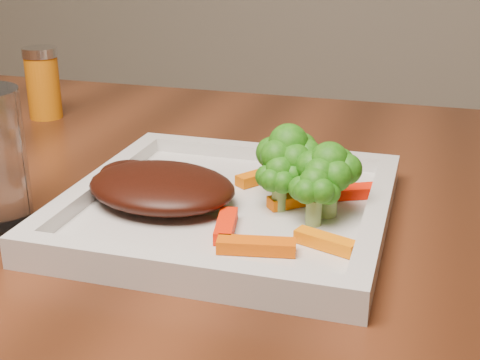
# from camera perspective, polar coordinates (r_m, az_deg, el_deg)

# --- Properties ---
(plate) EXTENTS (0.27, 0.27, 0.01)m
(plate) POSITION_cam_1_polar(r_m,az_deg,el_deg) (0.58, -0.94, -2.73)
(plate) COLOR silver
(plate) RESTS_ON dining_table
(steak) EXTENTS (0.15, 0.13, 0.03)m
(steak) POSITION_cam_1_polar(r_m,az_deg,el_deg) (0.58, -6.72, -0.58)
(steak) COLOR #340E07
(steak) RESTS_ON plate
(broccoli_0) EXTENTS (0.07, 0.07, 0.07)m
(broccoli_0) POSITION_cam_1_polar(r_m,az_deg,el_deg) (0.58, 4.11, 1.52)
(broccoli_0) COLOR #2B7413
(broccoli_0) RESTS_ON plate
(broccoli_1) EXTENTS (0.08, 0.08, 0.06)m
(broccoli_1) POSITION_cam_1_polar(r_m,az_deg,el_deg) (0.55, 7.55, 0.08)
(broccoli_1) COLOR #1C6911
(broccoli_1) RESTS_ON plate
(broccoli_2) EXTENTS (0.06, 0.06, 0.06)m
(broccoli_2) POSITION_cam_1_polar(r_m,az_deg,el_deg) (0.54, 6.38, -0.92)
(broccoli_2) COLOR #386911
(broccoli_2) RESTS_ON plate
(broccoli_3) EXTENTS (0.06, 0.06, 0.06)m
(broccoli_3) POSITION_cam_1_polar(r_m,az_deg,el_deg) (0.56, 3.40, 0.37)
(broccoli_3) COLOR #295D0F
(broccoli_3) RESTS_ON plate
(carrot_0) EXTENTS (0.06, 0.03, 0.01)m
(carrot_0) POSITION_cam_1_polar(r_m,az_deg,el_deg) (0.50, 1.40, -5.64)
(carrot_0) COLOR #DF5203
(carrot_0) RESTS_ON plate
(carrot_1) EXTENTS (0.05, 0.03, 0.01)m
(carrot_1) POSITION_cam_1_polar(r_m,az_deg,el_deg) (0.51, 7.31, -5.24)
(carrot_1) COLOR orange
(carrot_1) RESTS_ON plate
(carrot_2) EXTENTS (0.02, 0.05, 0.01)m
(carrot_2) POSITION_cam_1_polar(r_m,az_deg,el_deg) (0.53, -1.21, -3.92)
(carrot_2) COLOR #F52004
(carrot_2) RESTS_ON plate
(carrot_3) EXTENTS (0.06, 0.04, 0.01)m
(carrot_3) POSITION_cam_1_polar(r_m,az_deg,el_deg) (0.60, 9.49, -0.98)
(carrot_3) COLOR #FF1D04
(carrot_3) RESTS_ON plate
(carrot_4) EXTENTS (0.04, 0.05, 0.01)m
(carrot_4) POSITION_cam_1_polar(r_m,az_deg,el_deg) (0.63, 1.80, 0.33)
(carrot_4) COLOR #E26203
(carrot_4) RESTS_ON plate
(carrot_6) EXTENTS (0.05, 0.04, 0.01)m
(carrot_6) POSITION_cam_1_polar(r_m,az_deg,el_deg) (0.58, 4.87, -1.66)
(carrot_6) COLOR #FF6804
(carrot_6) RESTS_ON plate
(spice_shaker) EXTENTS (0.05, 0.05, 0.09)m
(spice_shaker) POSITION_cam_1_polar(r_m,az_deg,el_deg) (0.91, -16.46, 7.94)
(spice_shaker) COLOR #C4670A
(spice_shaker) RESTS_ON dining_table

